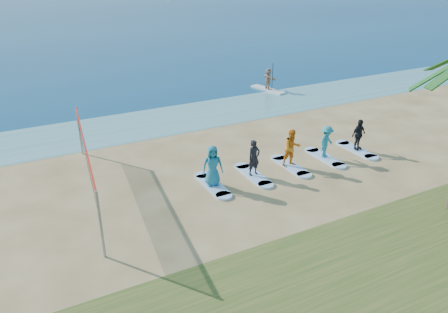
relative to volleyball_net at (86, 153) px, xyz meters
name	(u,v)px	position (x,y,z in m)	size (l,w,h in m)	color
ground	(275,191)	(7.00, -3.31, -1.90)	(600.00, 600.00, 0.00)	tan
shallow_water	(181,118)	(7.00, 7.19, -1.90)	(600.00, 600.00, 0.00)	teal
volleyball_net	(86,153)	(0.00, 0.00, 0.00)	(1.12, 9.03, 2.50)	gray
paddleboard	(268,90)	(15.21, 9.92, -1.84)	(0.70, 3.00, 0.12)	silver
paddleboarder	(268,79)	(15.21, 9.92, -1.02)	(1.41, 0.45, 1.52)	tan
surfboard_0	(213,185)	(4.85, -1.70, -1.86)	(0.70, 2.20, 0.09)	#A4CDFF
student_0	(213,166)	(4.85, -1.70, -0.91)	(0.88, 0.57, 1.80)	#1C6C89
surfboard_1	(253,175)	(6.92, -1.70, -1.86)	(0.70, 2.20, 0.09)	#A4CDFF
student_1	(254,158)	(6.92, -1.70, -0.98)	(0.61, 0.40, 1.67)	black
surfboard_2	(291,166)	(8.99, -1.70, -1.86)	(0.70, 2.20, 0.09)	#A4CDFF
student_2	(292,148)	(8.99, -1.70, -0.91)	(0.87, 0.68, 1.80)	orange
surfboard_3	(325,158)	(11.05, -1.70, -1.86)	(0.70, 2.20, 0.09)	#A4CDFF
student_3	(327,142)	(11.05, -1.70, -1.01)	(1.04, 0.60, 1.60)	teal
surfboard_4	(356,150)	(13.12, -1.70, -1.86)	(0.70, 2.20, 0.09)	#A4CDFF
student_4	(359,135)	(13.12, -1.70, -1.01)	(0.94, 0.39, 1.61)	black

